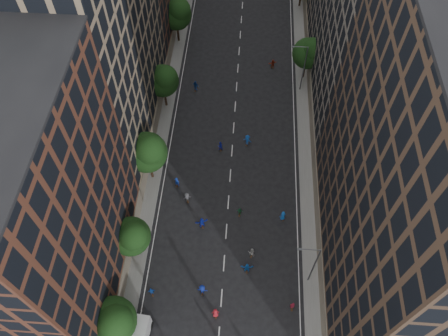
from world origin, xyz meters
name	(u,v)px	position (x,y,z in m)	size (l,w,h in m)	color
ground	(235,109)	(0.00, 40.00, 0.00)	(240.00, 240.00, 0.00)	black
sidewalk_left	(168,73)	(-12.00, 47.50, 0.07)	(4.00, 105.00, 0.15)	slate
sidewalk_right	(307,79)	(12.00, 47.50, 0.07)	(4.00, 105.00, 0.15)	slate
bldg_left_a	(29,216)	(-19.00, 11.00, 15.00)	(14.00, 22.00, 30.00)	#522C1F
bldg_left_b	(84,39)	(-19.00, 35.00, 17.00)	(14.00, 26.00, 34.00)	#836E55
bldg_right_a	(426,187)	(19.00, 15.00, 18.00)	(14.00, 30.00, 36.00)	#483427
bldg_right_b	(380,11)	(19.00, 44.00, 16.50)	(14.00, 28.00, 33.00)	#696056
tree_left_0	(113,321)	(-11.01, 3.85, 5.96)	(5.20, 5.20, 8.83)	black
tree_left_1	(132,236)	(-11.02, 13.86, 5.55)	(4.80, 4.80, 8.21)	black
tree_left_2	(148,152)	(-10.99, 25.83, 6.36)	(5.60, 5.60, 9.45)	black
tree_left_3	(163,80)	(-11.02, 39.85, 5.82)	(5.00, 5.00, 8.58)	black
tree_left_4	(177,13)	(-11.00, 55.84, 6.10)	(5.40, 5.40, 9.08)	black
tree_right_a	(309,52)	(11.38, 47.85, 5.63)	(5.00, 5.00, 8.39)	black
streetlamp_near	(313,264)	(10.37, 12.00, 5.17)	(2.64, 0.22, 9.06)	#595B60
streetlamp_far	(303,66)	(10.37, 45.00, 5.17)	(2.64, 0.22, 9.06)	#595B60
skater_3	(202,290)	(-2.37, 9.52, 0.96)	(1.24, 0.71, 1.92)	navy
skater_4	(152,292)	(-8.50, 8.96, 0.79)	(0.93, 0.39, 1.58)	#1546B2
skater_5	(247,268)	(2.93, 12.71, 0.87)	(1.61, 0.51, 1.74)	blue
skater_6	(215,313)	(-0.56, 6.88, 0.92)	(0.90, 0.59, 1.85)	#A61B25
skater_7	(292,306)	(8.50, 8.37, 0.82)	(0.60, 0.39, 1.64)	maroon
skater_8	(251,252)	(3.43, 14.82, 0.88)	(0.86, 0.67, 1.76)	#B6B5B2
skater_9	(187,198)	(-5.72, 22.34, 0.86)	(1.11, 0.64, 1.72)	#48484E
skater_10	(240,212)	(1.66, 20.70, 0.77)	(0.90, 0.38, 1.54)	#1A5932
skater_11	(202,223)	(-3.30, 18.59, 0.94)	(1.74, 0.55, 1.88)	#1424A8
skater_12	(283,216)	(7.48, 20.40, 0.86)	(0.85, 0.55, 1.73)	blue
skater_13	(177,182)	(-7.45, 24.79, 0.92)	(0.67, 0.44, 1.84)	#1536B2
skater_14	(220,146)	(-1.81, 31.61, 0.82)	(0.79, 0.62, 1.64)	#141FA7
skater_15	(247,140)	(2.22, 32.88, 0.97)	(1.26, 0.72, 1.95)	#13449F
skater_16	(196,86)	(-6.75, 43.72, 0.97)	(1.13, 0.47, 1.93)	navy
skater_17	(273,64)	(5.98, 50.15, 0.79)	(1.47, 0.47, 1.59)	maroon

